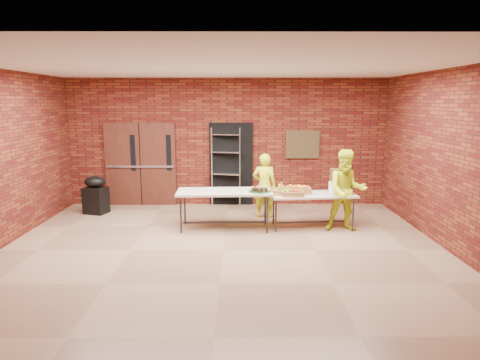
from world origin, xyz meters
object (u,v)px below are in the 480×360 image
at_px(wire_rack, 226,167).
at_px(volunteer_man, 347,191).
at_px(table_left, 224,194).
at_px(covered_grill, 96,195).
at_px(table_right, 312,197).
at_px(volunteer_woman, 264,186).
at_px(coffee_dispenser, 340,181).

distance_m(wire_rack, volunteer_man, 3.30).
bearing_deg(table_left, covered_grill, 156.35).
height_order(wire_rack, table_left, wire_rack).
height_order(table_right, volunteer_woman, volunteer_woman).
relative_size(table_right, volunteer_man, 1.09).
distance_m(coffee_dispenser, volunteer_man, 0.32).
relative_size(wire_rack, table_right, 1.09).
bearing_deg(volunteer_man, table_left, 178.45).
height_order(wire_rack, covered_grill, wire_rack).
relative_size(table_left, volunteer_man, 1.18).
height_order(volunteer_woman, volunteer_man, volunteer_man).
bearing_deg(table_right, volunteer_woman, 134.47).
xyz_separation_m(coffee_dispenser, volunteer_man, (0.07, -0.28, -0.14)).
bearing_deg(coffee_dispenser, table_right, -172.45).
bearing_deg(covered_grill, coffee_dispenser, 6.20).
xyz_separation_m(wire_rack, table_left, (0.02, -2.00, -0.25)).
height_order(covered_grill, volunteer_woman, volunteer_woman).
bearing_deg(volunteer_woman, table_right, 148.62).
xyz_separation_m(wire_rack, coffee_dispenser, (2.44, -1.86, -0.01)).
height_order(coffee_dispenser, covered_grill, coffee_dispenser).
xyz_separation_m(covered_grill, volunteer_woman, (3.97, -0.38, 0.29)).
xyz_separation_m(coffee_dispenser, volunteer_woman, (-1.54, 0.74, -0.24)).
xyz_separation_m(table_right, covered_grill, (-4.92, 1.19, -0.21)).
relative_size(table_left, volunteer_woman, 1.34).
distance_m(covered_grill, volunteer_woman, 4.00).
bearing_deg(volunteer_woman, covered_grill, 3.53).
distance_m(table_left, covered_grill, 3.35).
relative_size(coffee_dispenser, volunteer_man, 0.30).
bearing_deg(volunteer_man, volunteer_woman, 149.43).
height_order(wire_rack, volunteer_woman, wire_rack).
relative_size(table_left, coffee_dispenser, 3.93).
bearing_deg(wire_rack, volunteer_man, -26.24).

